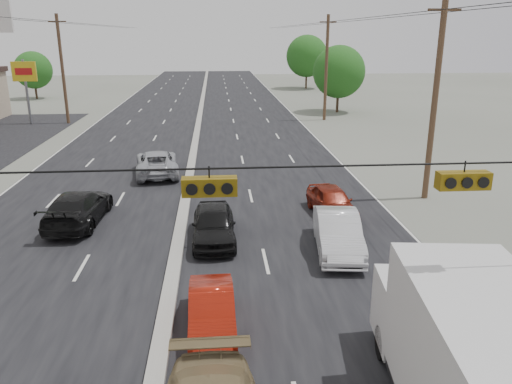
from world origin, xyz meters
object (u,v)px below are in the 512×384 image
Objects in this scene: queue_car_a at (214,225)px; queue_car_b at (338,233)px; tree_right_mid at (339,72)px; pole_sign_far at (25,77)px; queue_car_e at (332,202)px; utility_pole_right_c at (326,68)px; utility_pole_right_b at (435,100)px; box_truck at (465,356)px; tree_left_far at (33,70)px; tree_right_far at (307,56)px; utility_pole_left_c at (62,69)px; red_sedan at (212,312)px; oncoming_near at (78,208)px; oncoming_far at (157,163)px.

queue_car_b is (4.85, -1.41, 0.03)m from queue_car_a.
tree_right_mid is at bearing 68.11° from queue_car_a.
queue_car_a is at bearing -59.72° from pole_sign_far.
queue_car_e is (-8.00, -32.27, -3.65)m from tree_right_mid.
utility_pole_right_c is 5.64m from tree_right_mid.
queue_car_b is at bearing -134.46° from utility_pole_right_b.
utility_pole_right_b reaches higher than box_truck.
tree_left_far is at bearing 122.13° from box_truck.
pole_sign_far is 43.87m from tree_right_far.
utility_pole_left_c is at bearing 0.00° from pole_sign_far.
utility_pole_right_c is at bearing 71.75° from red_sedan.
tree_left_far is 50.54m from oncoming_near.
box_truck is (-5.82, -40.66, -3.28)m from utility_pole_right_c.
utility_pole_right_b is at bearing 44.58° from red_sedan.
utility_pole_right_c is 41.20m from box_truck.
utility_pole_right_c is at bearing 0.00° from pole_sign_far.
tree_right_far reaches higher than box_truck.
pole_sign_far reaches higher than box_truck.
box_truck is 13.44m from queue_car_e.
utility_pole_right_b is 1.00× the size of utility_pole_right_c.
box_truck is 17.49m from oncoming_near.
red_sedan is (13.90, -36.46, -4.50)m from utility_pole_left_c.
tree_right_far is at bearing 46.47° from utility_pole_left_c.
tree_right_mid is 1.76× the size of queue_car_e.
queue_car_e reaches higher than red_sedan.
oncoming_far is (-8.30, 12.05, -0.03)m from queue_car_b.
tree_left_far reaches higher than queue_car_e.
oncoming_near is at bearing 64.62° from oncoming_far.
utility_pole_right_b reaches higher than pole_sign_far.
utility_pole_left_c is at bearing 109.55° from red_sedan.
box_truck is at bearing -110.38° from utility_pole_right_b.
box_truck is (-5.82, -15.66, -3.28)m from utility_pole_right_b.
queue_car_a is (-13.54, -34.90, -3.60)m from tree_right_mid.
utility_pole_right_b is 2.14× the size of queue_car_b.
oncoming_near is (17.37, -47.37, -2.96)m from tree_left_far.
oncoming_far is (10.51, -19.26, -4.37)m from utility_pole_left_c.
queue_car_a reaches higher than queue_car_e.
tree_left_far is 44.16m from oncoming_far.
red_sedan is at bearing 93.76° from oncoming_far.
queue_car_a is (23.46, -49.90, -2.98)m from tree_left_far.
queue_car_b is 1.15× the size of queue_car_e.
utility_pole_right_b is 1.93× the size of oncoming_near.
red_sedan is 10.91m from oncoming_near.
tree_right_mid is at bearing 86.50° from box_truck.
utility_pole_left_c is at bearing 127.55° from queue_car_b.
red_sedan is (-11.10, -36.46, -4.50)m from utility_pole_right_c.
box_truck is at bearing -64.69° from tree_left_far.
queue_car_b is at bearing -101.18° from utility_pole_right_c.
oncoming_far is at bearing -104.80° from oncoming_near.
tree_right_mid is 38.02m from oncoming_near.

